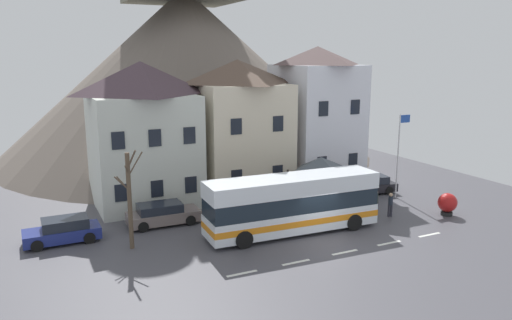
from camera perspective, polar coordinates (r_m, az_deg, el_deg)
ground_plane at (r=28.18m, az=8.59°, el=-9.59°), size 40.00×60.00×0.07m
townhouse_00 at (r=34.92m, az=-12.87°, el=2.93°), size 6.84×6.36×9.88m
townhouse_01 at (r=37.36m, az=-2.09°, el=3.88°), size 6.44×6.80×9.96m
townhouse_02 at (r=40.32m, az=6.96°, el=5.11°), size 5.71×6.42×10.95m
hilltop_castle at (r=52.07m, az=-8.13°, el=10.38°), size 37.88×37.88×24.68m
transit_bus at (r=29.07m, az=4.25°, el=-5.15°), size 10.57×2.90×3.40m
bus_shelter at (r=33.98m, az=7.48°, el=-0.59°), size 3.60×3.60×3.48m
parked_car_00 at (r=38.29m, az=12.71°, el=-2.83°), size 4.66×2.34×1.33m
parked_car_01 at (r=31.17m, az=-10.73°, el=-6.15°), size 4.43×2.00×1.37m
parked_car_02 at (r=29.85m, az=-21.38°, el=-7.62°), size 4.08×1.87×1.39m
pedestrian_00 at (r=35.02m, az=12.95°, el=-3.89°), size 0.33×0.33×1.45m
pedestrian_01 at (r=33.66m, az=9.57°, el=-4.53°), size 0.33×0.32×1.52m
pedestrian_02 at (r=33.18m, az=15.26°, el=-4.87°), size 0.33×0.29×1.59m
pedestrian_03 at (r=33.46m, az=13.68°, el=-4.78°), size 0.39×0.28×1.60m
public_bench at (r=34.94m, az=2.57°, el=-4.29°), size 1.49×0.48×0.87m
flagpole at (r=37.18m, az=16.21°, el=1.22°), size 0.95×0.10×6.15m
harbour_buoy at (r=34.62m, az=21.23°, el=-4.68°), size 1.23×1.23×1.48m
bare_tree_00 at (r=27.15m, az=-14.39°, el=-4.26°), size 1.57×1.14×5.57m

